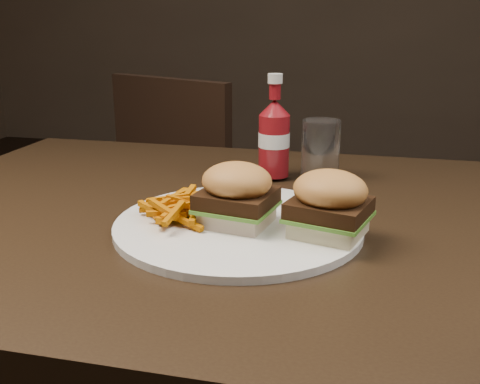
% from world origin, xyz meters
% --- Properties ---
extents(dining_table, '(1.20, 0.80, 0.04)m').
position_xyz_m(dining_table, '(0.00, 0.00, 0.73)').
color(dining_table, black).
rests_on(dining_table, ground).
extents(chair_far, '(0.54, 0.54, 0.04)m').
position_xyz_m(chair_far, '(-0.30, 0.79, 0.43)').
color(chair_far, black).
rests_on(chair_far, ground).
extents(plate, '(0.34, 0.34, 0.01)m').
position_xyz_m(plate, '(-0.02, -0.07, 0.76)').
color(plate, white).
rests_on(plate, dining_table).
extents(sandwich_half_a, '(0.10, 0.09, 0.02)m').
position_xyz_m(sandwich_half_a, '(-0.02, -0.08, 0.77)').
color(sandwich_half_a, beige).
rests_on(sandwich_half_a, plate).
extents(sandwich_half_b, '(0.10, 0.10, 0.02)m').
position_xyz_m(sandwich_half_b, '(0.10, -0.09, 0.77)').
color(sandwich_half_b, beige).
rests_on(sandwich_half_b, plate).
extents(fries_pile, '(0.12, 0.12, 0.04)m').
position_xyz_m(fries_pile, '(-0.10, -0.07, 0.78)').
color(fries_pile, '#B95A00').
rests_on(fries_pile, plate).
extents(ketchup_bottle, '(0.07, 0.07, 0.11)m').
position_xyz_m(ketchup_bottle, '(-0.02, 0.19, 0.81)').
color(ketchup_bottle, maroon).
rests_on(ketchup_bottle, dining_table).
extents(tumbler, '(0.08, 0.08, 0.10)m').
position_xyz_m(tumbler, '(0.06, 0.19, 0.81)').
color(tumbler, white).
rests_on(tumbler, dining_table).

